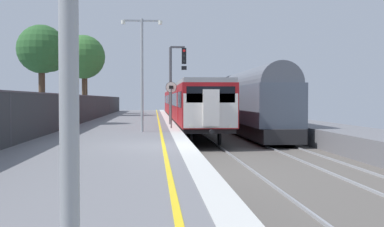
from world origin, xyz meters
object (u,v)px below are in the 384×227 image
Objects in this scene: speed_limit_sign at (171,99)px; commuter_train_at_platform at (185,103)px; background_tree_left at (44,51)px; background_tree_centre at (82,58)px; freight_train_adjacent_track at (236,100)px; background_tree_right at (85,61)px; signal_gantry at (175,76)px; platform_lamp_mid at (142,65)px.

commuter_train_at_platform is at bearing 83.75° from speed_limit_sign.
background_tree_left is 15.83m from background_tree_centre.
commuter_train_at_platform is 5.20m from freight_train_adjacent_track.
commuter_train_at_platform is 15.47m from background_tree_right.
signal_gantry is at bearing -96.57° from commuter_train_at_platform.
freight_train_adjacent_track is 3.95× the size of background_tree_centre.
background_tree_centre reaches higher than commuter_train_at_platform.
freight_train_adjacent_track is 16.47m from background_tree_left.
background_tree_centre reaches higher than signal_gantry.
background_tree_right is at bearing 91.60° from background_tree_left.
freight_train_adjacent_track is 14.74m from speed_limit_sign.
signal_gantry is at bearing 84.73° from speed_limit_sign.
platform_lamp_mid reaches higher than speed_limit_sign.
freight_train_adjacent_track is 4.00× the size of background_tree_right.
background_tree_right reaches higher than commuter_train_at_platform.
speed_limit_sign is at bearing -95.27° from signal_gantry.
background_tree_right reaches higher than speed_limit_sign.
platform_lamp_mid is (-1.51, -2.42, 1.64)m from speed_limit_sign.
background_tree_left is 22.47m from background_tree_right.
background_tree_left reaches higher than speed_limit_sign.
background_tree_left is at bearing 147.79° from speed_limit_sign.
speed_limit_sign is at bearing -113.39° from freight_train_adjacent_track.
background_tree_centre is (-13.66, 7.24, 4.04)m from freight_train_adjacent_track.
background_tree_centre is (-8.18, 16.70, 2.48)m from signal_gantry.
commuter_train_at_platform is 19.65m from platform_lamp_mid.
background_tree_right is (-8.88, 23.33, 2.75)m from signal_gantry.
background_tree_left reaches higher than platform_lamp_mid.
platform_lamp_mid is 0.72× the size of background_tree_right.
freight_train_adjacent_track is at bearing -27.91° from background_tree_centre.
background_tree_right is at bearing 107.25° from speed_limit_sign.
background_tree_right is at bearing 95.99° from background_tree_centre.
background_tree_centre is at bearing 110.61° from speed_limit_sign.
platform_lamp_mid reaches higher than freight_train_adjacent_track.
commuter_train_at_platform reaches higher than speed_limit_sign.
background_tree_left reaches higher than signal_gantry.
commuter_train_at_platform is at bearing -22.12° from background_tree_centre.
background_tree_left is at bearing 130.77° from platform_lamp_mid.
background_tree_left is 0.81× the size of background_tree_centre.
background_tree_left reaches higher than freight_train_adjacent_track.
platform_lamp_mid reaches higher than commuter_train_at_platform.
platform_lamp_mid is 24.13m from background_tree_centre.
speed_limit_sign is at bearing -32.21° from background_tree_left.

